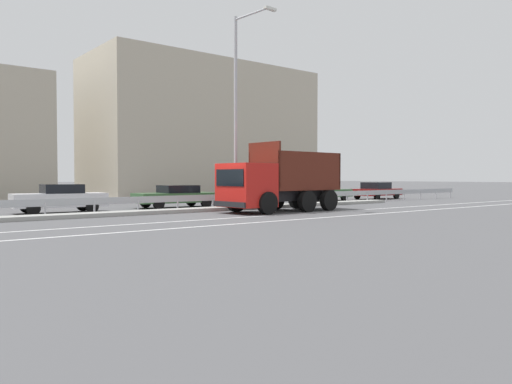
% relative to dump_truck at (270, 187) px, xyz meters
% --- Properties ---
extents(ground_plane, '(320.00, 320.00, 0.00)m').
position_rel_dump_truck_xyz_m(ground_plane, '(-2.08, 0.11, -1.23)').
color(ground_plane, '#4C4C4F').
extents(lane_strip_0, '(49.74, 0.16, 0.01)m').
position_rel_dump_truck_xyz_m(lane_strip_0, '(0.80, -1.78, -1.23)').
color(lane_strip_0, silver).
rests_on(lane_strip_0, ground_plane).
extents(lane_strip_1, '(49.74, 0.16, 0.01)m').
position_rel_dump_truck_xyz_m(lane_strip_1, '(0.80, -4.03, -1.23)').
color(lane_strip_1, silver).
rests_on(lane_strip_1, ground_plane).
extents(median_island, '(27.36, 1.10, 0.18)m').
position_rel_dump_truck_xyz_m(median_island, '(-2.08, 2.43, -1.14)').
color(median_island, gray).
rests_on(median_island, ground_plane).
extents(median_guardrail, '(49.74, 0.09, 0.78)m').
position_rel_dump_truck_xyz_m(median_guardrail, '(-2.08, 3.50, -0.66)').
color(median_guardrail, '#9EA0A5').
rests_on(median_guardrail, ground_plane).
extents(dump_truck, '(6.65, 2.79, 3.40)m').
position_rel_dump_truck_xyz_m(dump_truck, '(0.00, 0.00, 0.00)').
color(dump_truck, red).
rests_on(dump_truck, ground_plane).
extents(median_road_sign, '(0.82, 0.16, 2.66)m').
position_rel_dump_truck_xyz_m(median_road_sign, '(6.72, 2.43, 0.20)').
color(median_road_sign, white).
rests_on(median_road_sign, ground_plane).
extents(street_lamp_1, '(0.71, 2.77, 9.99)m').
position_rel_dump_truck_xyz_m(street_lamp_1, '(-0.35, 2.11, 4.32)').
color(street_lamp_1, '#ADADB2').
rests_on(street_lamp_1, ground_plane).
extents(parked_car_2, '(4.31, 2.03, 1.37)m').
position_rel_dump_truck_xyz_m(parked_car_2, '(-8.25, 5.70, -0.53)').
color(parked_car_2, silver).
rests_on(parked_car_2, ground_plane).
extents(parked_car_3, '(4.69, 2.29, 1.26)m').
position_rel_dump_truck_xyz_m(parked_car_3, '(-1.87, 5.87, -0.58)').
color(parked_car_3, '#335B33').
rests_on(parked_car_3, ground_plane).
extents(parked_car_4, '(4.04, 1.96, 1.50)m').
position_rel_dump_truck_xyz_m(parked_car_4, '(3.58, 5.94, -0.48)').
color(parked_car_4, navy).
rests_on(parked_car_4, ground_plane).
extents(parked_car_5, '(4.93, 2.10, 1.34)m').
position_rel_dump_truck_xyz_m(parked_car_5, '(9.99, 6.15, -0.55)').
color(parked_car_5, '#335B33').
rests_on(parked_car_5, ground_plane).
extents(parked_car_6, '(4.39, 2.20, 1.31)m').
position_rel_dump_truck_xyz_m(parked_car_6, '(15.77, 5.77, -0.56)').
color(parked_car_6, maroon).
rests_on(parked_car_6, ground_plane).
extents(background_building_1, '(21.96, 9.97, 12.55)m').
position_rel_dump_truck_xyz_m(background_building_1, '(10.99, 23.26, 5.04)').
color(background_building_1, '#B7AD99').
rests_on(background_building_1, ground_plane).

